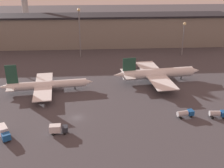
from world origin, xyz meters
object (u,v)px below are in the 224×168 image
(airplane_1, at_px, (46,85))
(service_vehicle_0, at_px, (185,113))
(service_vehicle_4, at_px, (4,132))
(service_vehicle_1, at_px, (58,129))
(airplane_2, at_px, (157,74))
(service_vehicle_2, at_px, (218,114))

(airplane_1, bearing_deg, service_vehicle_0, -32.24)
(service_vehicle_4, bearing_deg, service_vehicle_1, 63.74)
(airplane_1, distance_m, airplane_2, 51.03)
(service_vehicle_2, relative_size, service_vehicle_4, 0.78)
(service_vehicle_1, xyz_separation_m, service_vehicle_4, (-16.95, -1.10, 0.20))
(service_vehicle_4, bearing_deg, airplane_2, 96.42)
(service_vehicle_0, bearing_deg, airplane_2, 83.06)
(airplane_2, distance_m, service_vehicle_0, 34.39)
(airplane_1, relative_size, service_vehicle_2, 6.72)
(airplane_1, xyz_separation_m, service_vehicle_0, (53.39, -25.59, -1.45))
(service_vehicle_0, distance_m, service_vehicle_4, 62.19)
(service_vehicle_1, bearing_deg, airplane_2, 42.75)
(airplane_2, xyz_separation_m, service_vehicle_4, (-58.45, -43.08, -1.84))
(airplane_2, bearing_deg, airplane_1, -176.95)
(service_vehicle_0, bearing_deg, service_vehicle_1, 177.80)
(airplane_1, height_order, airplane_2, airplane_1)
(service_vehicle_0, relative_size, service_vehicle_2, 1.07)
(service_vehicle_2, bearing_deg, airplane_1, 161.47)
(airplane_1, bearing_deg, service_vehicle_4, -109.94)
(service_vehicle_2, xyz_separation_m, service_vehicle_4, (-73.08, -7.86, 0.36))
(service_vehicle_0, distance_m, service_vehicle_1, 45.28)
(service_vehicle_0, xyz_separation_m, service_vehicle_2, (11.53, -1.05, 0.02))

